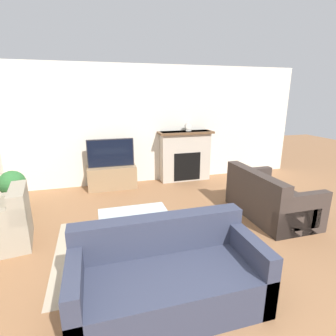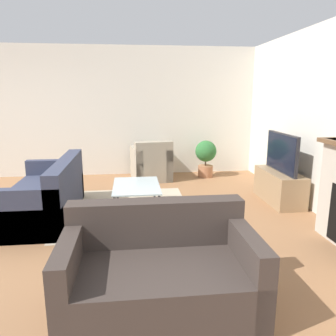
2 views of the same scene
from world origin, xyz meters
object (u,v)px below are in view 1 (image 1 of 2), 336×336
Objects in this scene: couch_sectional at (167,277)px; mantel_clock at (188,127)px; couch_loveseat at (269,200)px; tv at (111,153)px; armchair_by_window at (1,226)px; coffee_table at (135,217)px; potted_plant at (13,188)px.

couch_sectional is 8.88× the size of mantel_clock.
mantel_clock is (-0.64, 2.30, 1.02)m from couch_loveseat.
tv is 2.62m from armchair_by_window.
couch_loveseat is 7.33× the size of mantel_clock.
armchair_by_window is 1.82m from coffee_table.
couch_sectional is 2.09× the size of armchair_by_window.
potted_plant is (-0.11, 1.16, 0.16)m from armchair_by_window.
mantel_clock reaches higher than coffee_table.
couch_sectional is 2.64m from couch_loveseat.
tv is at bearing 24.85° from potted_plant.
couch_loveseat is (2.23, 1.42, 0.00)m from couch_sectional.
mantel_clock is (1.85, 0.13, 0.50)m from tv.
tv reaches higher than couch_loveseat.
armchair_by_window is 1.14× the size of potted_plant.
couch_loveseat is 1.73× the size of armchair_by_window.
mantel_clock is (1.58, 3.72, 1.02)m from couch_sectional.
couch_loveseat and armchair_by_window have the same top height.
tv reaches higher than potted_plant.
armchair_by_window is at bearing -148.99° from mantel_clock.
coffee_table is (-2.35, -0.14, 0.07)m from couch_loveseat.
coffee_table is 4.77× the size of mantel_clock.
tv is 1.97m from potted_plant.
coffee_table is (1.79, -0.34, 0.05)m from armchair_by_window.
coffee_table is 3.12m from mantel_clock.
mantel_clock is at bearing 55.02° from coffee_table.
potted_plant is at bearing -155.15° from tv.
couch_sectional and couch_loveseat have the same top height.
couch_sectional is (0.26, -3.59, -0.52)m from tv.
couch_sectional is 1.86× the size of coffee_table.
couch_sectional and armchair_by_window have the same top height.
armchair_by_window is 4.24× the size of mantel_clock.
mantel_clock is at bearing 15.61° from couch_loveseat.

